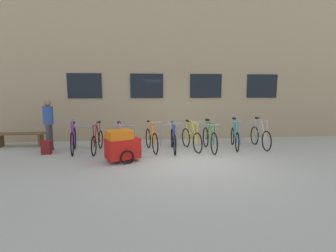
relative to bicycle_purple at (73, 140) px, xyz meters
name	(u,v)px	position (x,y,z in m)	size (l,w,h in m)	color
ground_plane	(192,161)	(3.65, -1.42, -0.40)	(42.00, 42.00, 0.00)	#B2ADA0
storefront_building	(168,64)	(3.65, 5.12, 2.98)	(28.00, 6.73, 6.76)	tan
bike_rack	(169,133)	(3.19, 0.48, 0.09)	(6.64, 0.05, 0.79)	gray
bicycle_purple	(73,140)	(0.00, 0.00, 0.00)	(0.47, 1.72, 1.11)	black
bicycle_pink	(120,140)	(1.51, -0.02, -0.02)	(0.44, 1.70, 0.99)	black
bicycle_teal	(235,137)	(5.48, 0.02, -0.03)	(0.51, 1.66, 1.05)	black
bicycle_green	(210,139)	(4.50, -0.22, -0.01)	(0.44, 1.78, 1.04)	black
bicycle_yellow	(191,139)	(3.91, -0.08, -0.02)	(0.51, 1.62, 1.05)	black
bicycle_maroon	(97,141)	(0.77, -0.02, -0.04)	(0.44, 1.63, 1.02)	black
bicycle_blue	(173,140)	(3.28, -0.17, -0.03)	(0.44, 1.75, 1.03)	black
bicycle_silver	(260,136)	(6.41, 0.01, -0.02)	(0.44, 1.69, 1.06)	black
bicycle_orange	(151,139)	(2.55, -0.07, -0.02)	(0.49, 1.63, 1.05)	black
bike_trailer	(122,145)	(1.66, -1.25, 0.06)	(1.45, 0.93, 0.92)	red
wooden_bench	(20,137)	(-2.10, 1.00, -0.04)	(1.73, 0.40, 0.50)	brown
person_by_bench	(48,121)	(-0.85, 0.31, 0.58)	(0.32, 0.36, 1.71)	#3F3F42
backpack	(46,147)	(-0.79, -0.18, -0.18)	(0.28, 0.20, 0.44)	maroon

